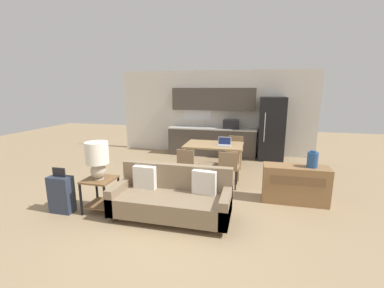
{
  "coord_description": "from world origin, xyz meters",
  "views": [
    {
      "loc": [
        1.29,
        -3.79,
        2.13
      ],
      "look_at": [
        0.01,
        1.5,
        0.95
      ],
      "focal_mm": 24.0,
      "sensor_mm": 36.0,
      "label": 1
    }
  ],
  "objects_px": {
    "couch": "(172,198)",
    "side_table": "(100,189)",
    "credenza": "(295,184)",
    "table_lamp": "(97,157)",
    "suitcase": "(61,194)",
    "dining_chair_far_right": "(235,149)",
    "dining_table": "(214,147)",
    "refrigerator": "(272,129)",
    "dining_chair_near_right": "(228,166)",
    "vase": "(313,160)",
    "laptop": "(224,143)",
    "dining_chair_near_left": "(188,163)"
  },
  "relations": [
    {
      "from": "credenza",
      "to": "couch",
      "type": "bearing_deg",
      "value": -152.51
    },
    {
      "from": "refrigerator",
      "to": "dining_chair_near_right",
      "type": "distance_m",
      "value": 2.87
    },
    {
      "from": "couch",
      "to": "suitcase",
      "type": "xyz_separation_m",
      "value": [
        -1.93,
        -0.3,
        -0.0
      ]
    },
    {
      "from": "refrigerator",
      "to": "dining_chair_near_right",
      "type": "xyz_separation_m",
      "value": [
        -1.02,
        -2.65,
        -0.46
      ]
    },
    {
      "from": "dining_table",
      "to": "credenza",
      "type": "relative_size",
      "value": 1.2
    },
    {
      "from": "dining_chair_near_right",
      "to": "dining_chair_near_left",
      "type": "relative_size",
      "value": 1.0
    },
    {
      "from": "couch",
      "to": "credenza",
      "type": "height_order",
      "value": "couch"
    },
    {
      "from": "dining_chair_near_right",
      "to": "dining_chair_far_right",
      "type": "height_order",
      "value": "same"
    },
    {
      "from": "vase",
      "to": "dining_table",
      "type": "bearing_deg",
      "value": 147.58
    },
    {
      "from": "couch",
      "to": "laptop",
      "type": "height_order",
      "value": "laptop"
    },
    {
      "from": "dining_chair_near_left",
      "to": "dining_chair_near_right",
      "type": "bearing_deg",
      "value": -174.43
    },
    {
      "from": "credenza",
      "to": "dining_chair_near_left",
      "type": "distance_m",
      "value": 2.27
    },
    {
      "from": "credenza",
      "to": "laptop",
      "type": "height_order",
      "value": "laptop"
    },
    {
      "from": "table_lamp",
      "to": "dining_chair_near_left",
      "type": "xyz_separation_m",
      "value": [
        1.15,
        1.65,
        -0.5
      ]
    },
    {
      "from": "credenza",
      "to": "table_lamp",
      "type": "bearing_deg",
      "value": -160.34
    },
    {
      "from": "couch",
      "to": "side_table",
      "type": "bearing_deg",
      "value": -175.26
    },
    {
      "from": "dining_chair_near_left",
      "to": "dining_chair_far_right",
      "type": "bearing_deg",
      "value": -112.58
    },
    {
      "from": "dining_table",
      "to": "dining_chair_near_right",
      "type": "height_order",
      "value": "dining_chair_near_right"
    },
    {
      "from": "side_table",
      "to": "vase",
      "type": "relative_size",
      "value": 1.91
    },
    {
      "from": "laptop",
      "to": "refrigerator",
      "type": "bearing_deg",
      "value": 56.46
    },
    {
      "from": "credenza",
      "to": "dining_chair_near_left",
      "type": "bearing_deg",
      "value": 168.67
    },
    {
      "from": "side_table",
      "to": "table_lamp",
      "type": "xyz_separation_m",
      "value": [
        0.0,
        -0.01,
        0.58
      ]
    },
    {
      "from": "credenza",
      "to": "suitcase",
      "type": "height_order",
      "value": "suitcase"
    },
    {
      "from": "table_lamp",
      "to": "dining_chair_far_right",
      "type": "bearing_deg",
      "value": 57.98
    },
    {
      "from": "side_table",
      "to": "laptop",
      "type": "height_order",
      "value": "laptop"
    },
    {
      "from": "refrigerator",
      "to": "laptop",
      "type": "relative_size",
      "value": 5.85
    },
    {
      "from": "dining_table",
      "to": "side_table",
      "type": "bearing_deg",
      "value": -123.05
    },
    {
      "from": "dining_chair_far_right",
      "to": "laptop",
      "type": "bearing_deg",
      "value": -95.49
    },
    {
      "from": "dining_chair_near_right",
      "to": "laptop",
      "type": "distance_m",
      "value": 0.87
    },
    {
      "from": "side_table",
      "to": "dining_chair_far_right",
      "type": "distance_m",
      "value": 3.91
    },
    {
      "from": "side_table",
      "to": "suitcase",
      "type": "height_order",
      "value": "suitcase"
    },
    {
      "from": "refrigerator",
      "to": "laptop",
      "type": "height_order",
      "value": "refrigerator"
    },
    {
      "from": "side_table",
      "to": "dining_chair_near_right",
      "type": "xyz_separation_m",
      "value": [
        2.07,
        1.63,
        0.08
      ]
    },
    {
      "from": "couch",
      "to": "vase",
      "type": "xyz_separation_m",
      "value": [
        2.35,
        1.1,
        0.52
      ]
    },
    {
      "from": "vase",
      "to": "dining_chair_far_right",
      "type": "bearing_deg",
      "value": 126.49
    },
    {
      "from": "credenza",
      "to": "dining_chair_far_right",
      "type": "height_order",
      "value": "dining_chair_far_right"
    },
    {
      "from": "dining_chair_near_right",
      "to": "table_lamp",
      "type": "bearing_deg",
      "value": 38.79
    },
    {
      "from": "dining_chair_far_right",
      "to": "laptop",
      "type": "height_order",
      "value": "laptop"
    },
    {
      "from": "table_lamp",
      "to": "dining_chair_near_right",
      "type": "bearing_deg",
      "value": 38.35
    },
    {
      "from": "side_table",
      "to": "dining_chair_near_left",
      "type": "distance_m",
      "value": 2.01
    },
    {
      "from": "couch",
      "to": "side_table",
      "type": "relative_size",
      "value": 3.27
    },
    {
      "from": "table_lamp",
      "to": "dining_chair_near_left",
      "type": "height_order",
      "value": "table_lamp"
    },
    {
      "from": "couch",
      "to": "dining_chair_near_right",
      "type": "xyz_separation_m",
      "value": [
        0.78,
        1.52,
        0.15
      ]
    },
    {
      "from": "table_lamp",
      "to": "suitcase",
      "type": "relative_size",
      "value": 0.81
    },
    {
      "from": "dining_table",
      "to": "side_table",
      "type": "height_order",
      "value": "dining_table"
    },
    {
      "from": "dining_chair_near_right",
      "to": "dining_chair_far_right",
      "type": "relative_size",
      "value": 1.0
    },
    {
      "from": "dining_chair_near_right",
      "to": "suitcase",
      "type": "distance_m",
      "value": 3.27
    },
    {
      "from": "refrigerator",
      "to": "suitcase",
      "type": "relative_size",
      "value": 2.33
    },
    {
      "from": "dining_table",
      "to": "dining_chair_near_right",
      "type": "xyz_separation_m",
      "value": [
        0.45,
        -0.86,
        -0.22
      ]
    },
    {
      "from": "side_table",
      "to": "refrigerator",
      "type": "bearing_deg",
      "value": 54.14
    }
  ]
}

